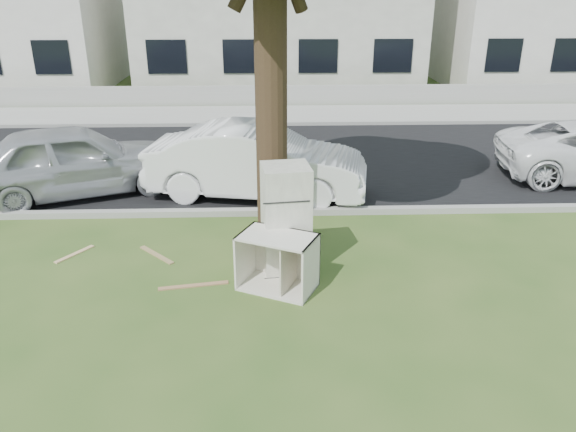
{
  "coord_description": "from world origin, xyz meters",
  "views": [
    {
      "loc": [
        -0.43,
        -7.6,
        4.25
      ],
      "look_at": [
        -0.16,
        0.6,
        0.75
      ],
      "focal_mm": 35.0,
      "sensor_mm": 36.0,
      "label": 1
    }
  ],
  "objects_px": {
    "fridge": "(286,219)",
    "car_left": "(74,160)",
    "cabinet": "(277,262)",
    "car_center": "(257,162)"
  },
  "relations": [
    {
      "from": "fridge",
      "to": "cabinet",
      "type": "relative_size",
      "value": 1.57
    },
    {
      "from": "cabinet",
      "to": "car_center",
      "type": "distance_m",
      "value": 3.87
    },
    {
      "from": "car_left",
      "to": "car_center",
      "type": "bearing_deg",
      "value": -114.9
    },
    {
      "from": "cabinet",
      "to": "car_left",
      "type": "bearing_deg",
      "value": 161.3
    },
    {
      "from": "fridge",
      "to": "car_left",
      "type": "bearing_deg",
      "value": 133.7
    },
    {
      "from": "fridge",
      "to": "cabinet",
      "type": "xyz_separation_m",
      "value": [
        -0.14,
        -0.58,
        -0.43
      ]
    },
    {
      "from": "car_left",
      "to": "cabinet",
      "type": "bearing_deg",
      "value": -155.76
    },
    {
      "from": "car_center",
      "to": "cabinet",
      "type": "bearing_deg",
      "value": -164.66
    },
    {
      "from": "car_center",
      "to": "car_left",
      "type": "height_order",
      "value": "car_left"
    },
    {
      "from": "fridge",
      "to": "car_center",
      "type": "relative_size",
      "value": 0.38
    }
  ]
}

